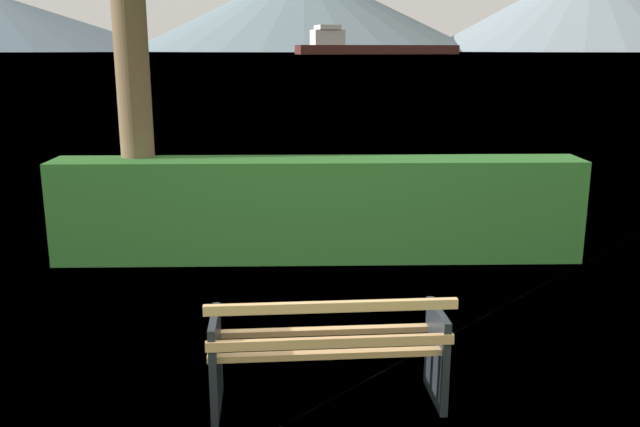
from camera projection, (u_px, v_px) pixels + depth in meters
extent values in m
plane|color=#567A38|center=(327.00, 401.00, 4.75)|extent=(1400.00, 1400.00, 0.00)
plane|color=#7A99A8|center=(305.00, 54.00, 304.42)|extent=(620.00, 620.00, 0.00)
cube|color=tan|center=(330.00, 355.00, 4.46)|extent=(1.62, 0.15, 0.04)
cube|color=tan|center=(327.00, 342.00, 4.65)|extent=(1.62, 0.15, 0.04)
cube|color=tan|center=(325.00, 331.00, 4.83)|extent=(1.62, 0.15, 0.04)
cube|color=tan|center=(331.00, 342.00, 4.36)|extent=(1.61, 0.13, 0.06)
cube|color=tan|center=(332.00, 307.00, 4.25)|extent=(1.61, 0.13, 0.06)
cube|color=#1E2328|center=(216.00, 362.00, 4.60)|extent=(0.08, 0.51, 0.68)
cube|color=#1E2328|center=(437.00, 355.00, 4.71)|extent=(0.08, 0.51, 0.68)
cube|color=#2D6B28|center=(318.00, 209.00, 7.88)|extent=(6.09, 0.63, 1.19)
cylinder|color=brown|center=(133.00, 78.00, 7.71)|extent=(0.39, 0.39, 4.19)
cube|color=#471E19|center=(379.00, 50.00, 284.58)|extent=(70.77, 27.90, 3.78)
cube|color=silver|center=(327.00, 37.00, 277.17)|extent=(14.57, 11.78, 6.05)
cube|color=silver|center=(327.00, 27.00, 276.23)|extent=(11.14, 11.72, 1.89)
cone|color=slate|center=(304.00, 9.00, 571.32)|extent=(295.37, 295.37, 69.61)
cone|color=gray|center=(589.00, 6.00, 547.37)|extent=(263.15, 263.15, 71.09)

